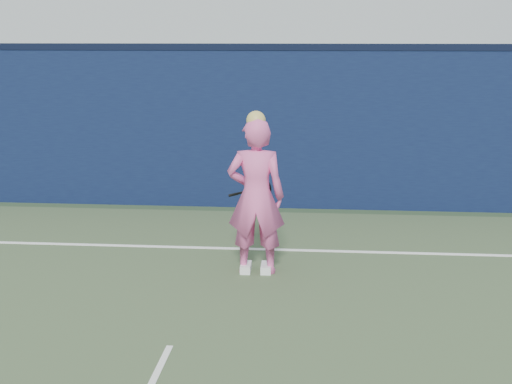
# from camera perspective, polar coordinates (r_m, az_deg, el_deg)

# --- Properties ---
(backstop_wall) EXTENTS (24.00, 0.40, 2.50)m
(backstop_wall) POSITION_cam_1_polar(r_m,az_deg,el_deg) (11.52, -1.45, 5.06)
(backstop_wall) COLOR #0C1335
(backstop_wall) RESTS_ON ground
(wall_cap) EXTENTS (24.00, 0.42, 0.10)m
(wall_cap) POSITION_cam_1_polar(r_m,az_deg,el_deg) (11.43, -1.49, 11.53)
(wall_cap) COLOR black
(wall_cap) RESTS_ON backstop_wall
(player) EXTENTS (0.67, 0.45, 1.91)m
(player) POSITION_cam_1_polar(r_m,az_deg,el_deg) (8.21, 0.00, -0.34)
(player) COLOR #E6599F
(player) RESTS_ON ground
(racket) EXTENTS (0.54, 0.15, 0.29)m
(racket) POSITION_cam_1_polar(r_m,az_deg,el_deg) (8.62, 0.10, 0.19)
(racket) COLOR black
(racket) RESTS_ON ground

